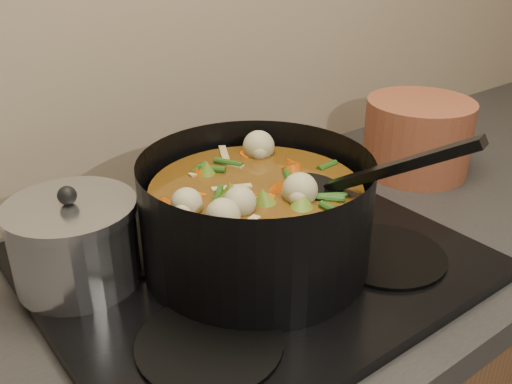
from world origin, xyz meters
TOP-DOWN VIEW (x-y plane):
  - stovetop at (0.00, 1.93)m, footprint 0.62×0.54m
  - stockpot at (-0.00, 1.91)m, footprint 0.36×0.44m
  - saucepan at (-0.23, 2.03)m, footprint 0.18×0.18m
  - terracotta_crock at (0.49, 2.01)m, footprint 0.27×0.27m

SIDE VIEW (x-z plane):
  - stovetop at x=0.00m, z-range 0.91..0.93m
  - terracotta_crock at x=0.49m, z-range 0.91..1.06m
  - saucepan at x=-0.23m, z-range 0.92..1.06m
  - stockpot at x=0.00m, z-range 0.88..1.13m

